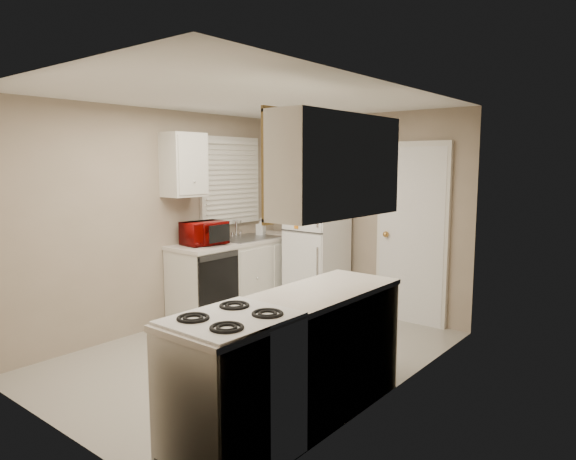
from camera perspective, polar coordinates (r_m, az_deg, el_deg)
The scene contains 19 objects.
floor at distance 5.08m, azimuth -3.65°, elevation -13.56°, with size 3.80×3.80×0.00m, color beige.
ceiling at distance 4.78m, azimuth -3.90°, elevation 14.41°, with size 3.80×3.80×0.00m, color white.
wall_left at distance 5.82m, azimuth -13.96°, elevation 1.12°, with size 3.80×3.80×0.00m, color tan.
wall_right at distance 3.98m, azimuth 11.23°, elevation -1.65°, with size 3.80×3.80×0.00m, color tan.
wall_back at distance 6.30m, azimuth 8.03°, elevation 1.73°, with size 2.80×2.80×0.00m, color tan.
wall_front at distance 3.64m, azimuth -24.52°, elevation -3.02°, with size 2.80×2.80×0.00m, color tan.
left_counter at distance 6.30m, azimuth -5.52°, elevation -5.14°, with size 0.60×1.80×0.90m, color silver.
dishwasher at distance 5.68m, azimuth -7.68°, elevation -6.15°, with size 0.03×0.58×0.72m, color black.
sink at distance 6.33m, azimuth -4.61°, elevation -1.29°, with size 0.54×0.74×0.16m, color gray.
microwave at distance 5.88m, azimuth -9.28°, elevation -0.17°, with size 0.26×0.47×0.32m, color #770604.
soap_bottle at distance 6.58m, azimuth -3.04°, elevation 0.28°, with size 0.10×0.10×0.22m, color silver.
window_blinds at distance 6.45m, azimuth -6.37°, elevation 5.45°, with size 0.10×0.98×1.08m, color silver.
upper_cabinet_left at distance 5.80m, azimuth -11.50°, elevation 7.11°, with size 0.30×0.45×0.70m, color silver.
refrigerator at distance 6.28m, azimuth 3.21°, elevation -2.43°, with size 0.61×0.59×1.49m, color white.
cabinet_over_fridge at distance 6.36m, azimuth 4.33°, elevation 9.05°, with size 0.70×0.30×0.40m, color silver.
interior_door at distance 5.96m, azimuth 13.58°, elevation -0.47°, with size 0.86×0.06×2.08m, color white.
right_counter at distance 3.68m, azimuth 0.61°, elevation -14.38°, with size 0.60×2.00×0.90m, color silver.
stove at distance 3.27m, azimuth -6.25°, elevation -17.46°, with size 0.59×0.73×0.89m, color white.
upper_cabinet_right at distance 3.57m, azimuth 5.55°, elevation 7.10°, with size 0.30×1.20×0.70m, color silver.
Camera 1 is at (3.22, -3.48, 1.82)m, focal length 32.00 mm.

